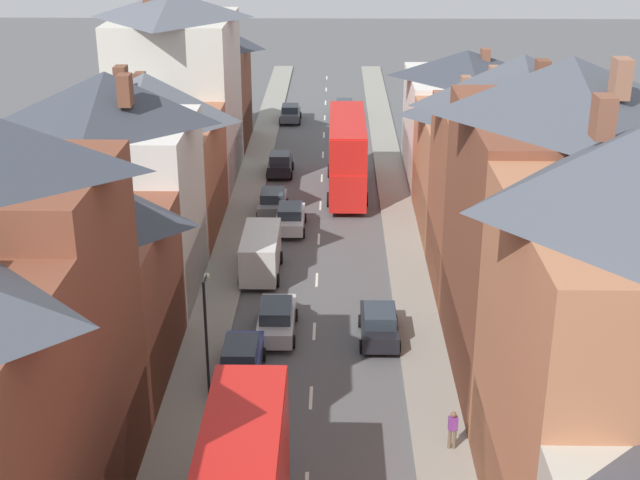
% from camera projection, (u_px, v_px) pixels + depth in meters
% --- Properties ---
extents(pavement_left, '(2.20, 104.00, 0.14)m').
position_uv_depth(pavement_left, '(239.00, 226.00, 56.25)').
color(pavement_left, gray).
rests_on(pavement_left, ground).
extents(pavement_right, '(2.20, 104.00, 0.14)m').
position_uv_depth(pavement_right, '(400.00, 227.00, 56.09)').
color(pavement_right, gray).
rests_on(pavement_right, ground).
extents(centre_line_dashes, '(0.14, 97.80, 0.01)m').
position_uv_depth(centre_line_dashes, '(319.00, 239.00, 54.34)').
color(centre_line_dashes, silver).
rests_on(centre_line_dashes, ground).
extents(terrace_row_left, '(8.00, 72.42, 14.08)m').
position_uv_depth(terrace_row_left, '(96.00, 214.00, 41.55)').
color(terrace_row_left, brown).
rests_on(terrace_row_left, ground).
extents(terrace_row_right, '(8.00, 66.41, 14.35)m').
position_uv_depth(terrace_row_right, '(562.00, 262.00, 36.08)').
color(terrace_row_right, '#B2704C').
rests_on(terrace_row_right, ground).
extents(double_decker_bus_mid_street, '(2.74, 10.80, 5.30)m').
position_uv_depth(double_decker_bus_mid_street, '(347.00, 154.00, 61.48)').
color(double_decker_bus_mid_street, red).
rests_on(double_decker_bus_mid_street, ground).
extents(car_near_blue, '(1.90, 4.11, 1.66)m').
position_uv_depth(car_near_blue, '(379.00, 324.00, 42.11)').
color(car_near_blue, black).
rests_on(car_near_blue, ground).
extents(car_near_silver, '(1.90, 4.24, 1.66)m').
position_uv_depth(car_near_silver, '(290.00, 218.00, 55.42)').
color(car_near_silver, silver).
rests_on(car_near_silver, ground).
extents(car_parked_left_a, '(1.90, 3.92, 1.59)m').
position_uv_depth(car_parked_left_a, '(344.00, 108.00, 82.26)').
color(car_parked_left_a, '#144728').
rests_on(car_parked_left_a, ground).
extents(car_parked_right_a, '(1.90, 3.85, 1.70)m').
position_uv_depth(car_parked_right_a, '(280.00, 164.00, 65.92)').
color(car_parked_right_a, black).
rests_on(car_parked_right_a, ground).
extents(car_mid_black, '(1.90, 4.35, 1.70)m').
position_uv_depth(car_mid_black, '(241.00, 359.00, 38.95)').
color(car_mid_black, navy).
rests_on(car_mid_black, ground).
extents(car_parked_left_b, '(1.90, 4.48, 1.65)m').
position_uv_depth(car_parked_left_b, '(277.00, 319.00, 42.65)').
color(car_parked_left_b, '#B7BABF').
rests_on(car_parked_left_b, ground).
extents(car_mid_white, '(1.90, 4.07, 1.66)m').
position_uv_depth(car_mid_white, '(273.00, 202.00, 58.10)').
color(car_mid_white, gray).
rests_on(car_mid_white, ground).
extents(car_parked_right_b, '(1.90, 3.85, 1.57)m').
position_uv_depth(car_parked_right_b, '(290.00, 113.00, 80.49)').
color(car_parked_right_b, '#4C515B').
rests_on(car_parked_right_b, ground).
extents(delivery_van, '(2.20, 5.20, 2.41)m').
position_uv_depth(delivery_van, '(261.00, 252.00, 48.97)').
color(delivery_van, silver).
rests_on(delivery_van, ground).
extents(pedestrian_mid_right, '(0.36, 0.22, 1.61)m').
position_uv_depth(pedestrian_mid_right, '(453.00, 428.00, 33.75)').
color(pedestrian_mid_right, brown).
rests_on(pedestrian_mid_right, pavement_right).
extents(street_lamp, '(0.20, 1.12, 5.50)m').
position_uv_depth(street_lamp, '(207.00, 331.00, 36.33)').
color(street_lamp, black).
rests_on(street_lamp, ground).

